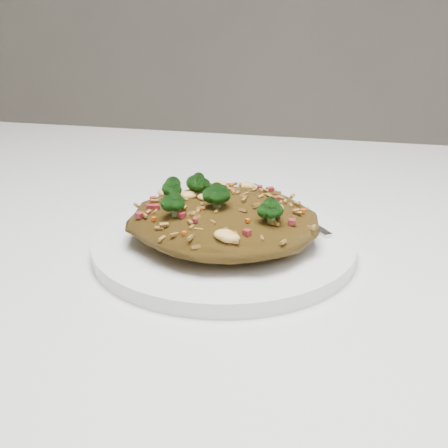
{
  "coord_description": "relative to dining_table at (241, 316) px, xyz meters",
  "views": [
    {
      "loc": [
        0.1,
        -0.56,
        1.0
      ],
      "look_at": [
        -0.01,
        -0.04,
        0.78
      ],
      "focal_mm": 50.0,
      "sensor_mm": 36.0,
      "label": 1
    }
  ],
  "objects": [
    {
      "name": "plate",
      "position": [
        -0.01,
        -0.04,
        0.1
      ],
      "size": [
        0.24,
        0.24,
        0.01
      ],
      "primitive_type": "cylinder",
      "color": "white",
      "rests_on": "dining_table"
    },
    {
      "name": "fried_rice",
      "position": [
        -0.01,
        -0.04,
        0.13
      ],
      "size": [
        0.18,
        0.16,
        0.06
      ],
      "color": "brown",
      "rests_on": "plate"
    },
    {
      "name": "dining_table",
      "position": [
        0.0,
        0.0,
        0.0
      ],
      "size": [
        1.2,
        0.8,
        0.75
      ],
      "color": "white",
      "rests_on": "ground"
    },
    {
      "name": "fork",
      "position": [
        0.04,
        0.04,
        0.11
      ],
      "size": [
        0.11,
        0.14,
        0.0
      ],
      "rotation": [
        0.0,
        0.0,
        -0.91
      ],
      "color": "silver",
      "rests_on": "plate"
    }
  ]
}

